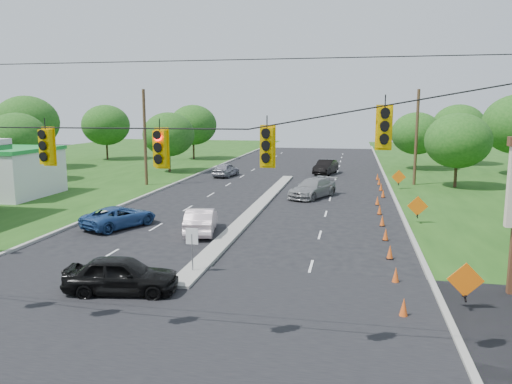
# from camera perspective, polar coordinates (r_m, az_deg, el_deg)

# --- Properties ---
(ground) EXTENTS (160.00, 160.00, 0.00)m
(ground) POSITION_cam_1_polar(r_m,az_deg,el_deg) (17.13, -13.78, -15.43)
(ground) COLOR black
(ground) RESTS_ON ground
(cross_street) EXTENTS (160.00, 14.00, 0.02)m
(cross_street) POSITION_cam_1_polar(r_m,az_deg,el_deg) (17.13, -13.78, -15.43)
(cross_street) COLOR black
(cross_street) RESTS_ON ground
(curb_left) EXTENTS (0.25, 110.00, 0.16)m
(curb_left) POSITION_cam_1_polar(r_m,az_deg,el_deg) (47.69, -9.73, 0.67)
(curb_left) COLOR gray
(curb_left) RESTS_ON ground
(curb_right) EXTENTS (0.25, 110.00, 0.16)m
(curb_right) POSITION_cam_1_polar(r_m,az_deg,el_deg) (44.73, 15.25, -0.10)
(curb_right) COLOR gray
(curb_right) RESTS_ON ground
(median) EXTENTS (1.00, 34.00, 0.18)m
(median) POSITION_cam_1_polar(r_m,az_deg,el_deg) (36.38, 0.18, -1.89)
(median) COLOR gray
(median) RESTS_ON ground
(median_sign) EXTENTS (0.55, 0.06, 2.05)m
(median_sign) POSITION_cam_1_polar(r_m,az_deg,el_deg) (21.89, -7.32, -5.65)
(median_sign) COLOR gray
(median_sign) RESTS_ON ground
(signal_span) EXTENTS (25.60, 0.32, 9.00)m
(signal_span) POSITION_cam_1_polar(r_m,az_deg,el_deg) (14.86, -16.32, 0.73)
(signal_span) COLOR #422D1C
(signal_span) RESTS_ON ground
(utility_pole_far_left) EXTENTS (0.28, 0.28, 9.00)m
(utility_pole_far_left) POSITION_cam_1_polar(r_m,az_deg,el_deg) (48.14, -12.57, 6.05)
(utility_pole_far_left) COLOR #422D1C
(utility_pole_far_left) RESTS_ON ground
(utility_pole_far_right) EXTENTS (0.28, 0.28, 9.00)m
(utility_pole_far_right) POSITION_cam_1_polar(r_m,az_deg,el_deg) (49.44, 17.86, 5.91)
(utility_pole_far_right) COLOR #422D1C
(utility_pole_far_right) RESTS_ON ground
(cone_0) EXTENTS (0.32, 0.32, 0.70)m
(cone_0) POSITION_cam_1_polar(r_m,az_deg,el_deg) (18.42, 16.53, -12.55)
(cone_0) COLOR #DE5519
(cone_0) RESTS_ON ground
(cone_1) EXTENTS (0.32, 0.32, 0.70)m
(cone_1) POSITION_cam_1_polar(r_m,az_deg,el_deg) (21.70, 15.68, -9.13)
(cone_1) COLOR #DE5519
(cone_1) RESTS_ON ground
(cone_2) EXTENTS (0.32, 0.32, 0.70)m
(cone_2) POSITION_cam_1_polar(r_m,az_deg,el_deg) (25.04, 15.07, -6.61)
(cone_2) COLOR #DE5519
(cone_2) RESTS_ON ground
(cone_3) EXTENTS (0.32, 0.32, 0.70)m
(cone_3) POSITION_cam_1_polar(r_m,az_deg,el_deg) (28.41, 14.60, -4.69)
(cone_3) COLOR #DE5519
(cone_3) RESTS_ON ground
(cone_4) EXTENTS (0.32, 0.32, 0.70)m
(cone_4) POSITION_cam_1_polar(r_m,az_deg,el_deg) (31.82, 14.24, -3.18)
(cone_4) COLOR #DE5519
(cone_4) RESTS_ON ground
(cone_5) EXTENTS (0.32, 0.32, 0.70)m
(cone_5) POSITION_cam_1_polar(r_m,az_deg,el_deg) (35.24, 13.95, -1.96)
(cone_5) COLOR #DE5519
(cone_5) RESTS_ON ground
(cone_6) EXTENTS (0.32, 0.32, 0.70)m
(cone_6) POSITION_cam_1_polar(r_m,az_deg,el_deg) (38.68, 13.71, -0.96)
(cone_6) COLOR #DE5519
(cone_6) RESTS_ON ground
(cone_7) EXTENTS (0.32, 0.32, 0.70)m
(cone_7) POSITION_cam_1_polar(r_m,az_deg,el_deg) (42.15, 14.32, -0.14)
(cone_7) COLOR #DE5519
(cone_7) RESTS_ON ground
(cone_8) EXTENTS (0.32, 0.32, 0.70)m
(cone_8) POSITION_cam_1_polar(r_m,az_deg,el_deg) (45.61, 14.09, 0.57)
(cone_8) COLOR #DE5519
(cone_8) RESTS_ON ground
(cone_9) EXTENTS (0.32, 0.32, 0.70)m
(cone_9) POSITION_cam_1_polar(r_m,az_deg,el_deg) (49.06, 13.89, 1.19)
(cone_9) COLOR #DE5519
(cone_9) RESTS_ON ground
(cone_10) EXTENTS (0.32, 0.32, 0.70)m
(cone_10) POSITION_cam_1_polar(r_m,az_deg,el_deg) (52.53, 13.72, 1.72)
(cone_10) COLOR #DE5519
(cone_10) RESTS_ON ground
(work_sign_0) EXTENTS (1.27, 0.58, 1.37)m
(work_sign_0) POSITION_cam_1_polar(r_m,az_deg,el_deg) (19.43, 22.82, -9.42)
(work_sign_0) COLOR black
(work_sign_0) RESTS_ON ground
(work_sign_1) EXTENTS (1.27, 0.58, 1.37)m
(work_sign_1) POSITION_cam_1_polar(r_m,az_deg,el_deg) (32.84, 17.98, -1.64)
(work_sign_1) COLOR black
(work_sign_1) RESTS_ON ground
(work_sign_2) EXTENTS (1.27, 0.58, 1.37)m
(work_sign_2) POSITION_cam_1_polar(r_m,az_deg,el_deg) (46.60, 15.99, 1.60)
(work_sign_2) COLOR black
(work_sign_2) RESTS_ON ground
(tree_2) EXTENTS (5.88, 5.88, 6.86)m
(tree_2) POSITION_cam_1_polar(r_m,az_deg,el_deg) (54.96, -25.63, 5.57)
(tree_2) COLOR black
(tree_2) RESTS_ON ground
(tree_3) EXTENTS (7.56, 7.56, 8.82)m
(tree_3) POSITION_cam_1_polar(r_m,az_deg,el_deg) (66.52, -24.74, 7.21)
(tree_3) COLOR black
(tree_3) RESTS_ON ground
(tree_4) EXTENTS (6.72, 6.72, 7.84)m
(tree_4) POSITION_cam_1_polar(r_m,az_deg,el_deg) (74.66, -16.78, 7.33)
(tree_4) COLOR black
(tree_4) RESTS_ON ground
(tree_5) EXTENTS (5.88, 5.88, 6.86)m
(tree_5) POSITION_cam_1_polar(r_m,az_deg,el_deg) (57.95, -9.96, 6.50)
(tree_5) COLOR black
(tree_5) RESTS_ON ground
(tree_6) EXTENTS (6.72, 6.72, 7.84)m
(tree_6) POSITION_cam_1_polar(r_m,az_deg,el_deg) (72.72, -7.19, 7.61)
(tree_6) COLOR black
(tree_6) RESTS_ON ground
(tree_9) EXTENTS (5.88, 5.88, 6.86)m
(tree_9) POSITION_cam_1_polar(r_m,az_deg,el_deg) (48.99, 22.07, 5.45)
(tree_9) COLOR black
(tree_9) RESTS_ON ground
(tree_11) EXTENTS (6.72, 6.72, 7.84)m
(tree_11) POSITION_cam_1_polar(r_m,az_deg,el_deg) (70.32, 22.13, 6.94)
(tree_11) COLOR black
(tree_11) RESTS_ON ground
(tree_12) EXTENTS (5.88, 5.88, 6.86)m
(tree_12) POSITION_cam_1_polar(r_m,az_deg,el_deg) (62.52, 17.87, 6.39)
(tree_12) COLOR black
(tree_12) RESTS_ON ground
(black_sedan) EXTENTS (4.61, 2.41, 1.50)m
(black_sedan) POSITION_cam_1_polar(r_m,az_deg,el_deg) (20.37, -15.11, -9.15)
(black_sedan) COLOR black
(black_sedan) RESTS_ON ground
(white_sedan) EXTENTS (2.45, 4.75, 1.49)m
(white_sedan) POSITION_cam_1_polar(r_m,az_deg,el_deg) (29.20, -6.30, -3.26)
(white_sedan) COLOR white
(white_sedan) RESTS_ON ground
(blue_pickup) EXTENTS (3.97, 5.22, 1.32)m
(blue_pickup) POSITION_cam_1_polar(r_m,az_deg,el_deg) (31.60, -15.33, -2.74)
(blue_pickup) COLOR navy
(blue_pickup) RESTS_ON ground
(silver_car_far) EXTENTS (4.21, 5.74, 1.55)m
(silver_car_far) POSITION_cam_1_polar(r_m,az_deg,el_deg) (41.04, 6.48, 0.44)
(silver_car_far) COLOR gray
(silver_car_far) RESTS_ON ground
(silver_car_oncoming) EXTENTS (2.38, 4.59, 1.49)m
(silver_car_oncoming) POSITION_cam_1_polar(r_m,az_deg,el_deg) (53.84, -3.47, 2.58)
(silver_car_oncoming) COLOR gray
(silver_car_oncoming) RESTS_ON ground
(dark_car_receding) EXTENTS (2.72, 5.12, 1.60)m
(dark_car_receding) POSITION_cam_1_polar(r_m,az_deg,el_deg) (56.28, 7.98, 2.85)
(dark_car_receding) COLOR black
(dark_car_receding) RESTS_ON ground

